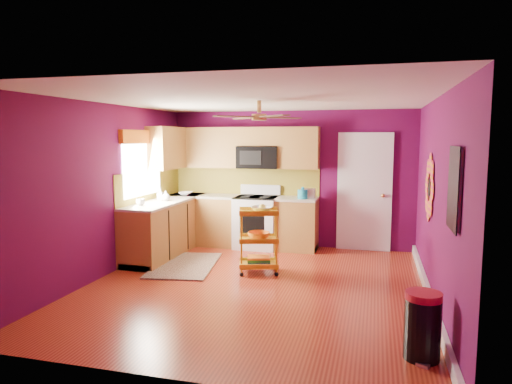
# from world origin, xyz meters

# --- Properties ---
(ground) EXTENTS (5.00, 5.00, 0.00)m
(ground) POSITION_xyz_m (0.00, 0.00, 0.00)
(ground) COLOR maroon
(ground) RESTS_ON ground
(room_envelope) EXTENTS (4.54, 5.04, 2.52)m
(room_envelope) POSITION_xyz_m (0.03, 0.00, 1.63)
(room_envelope) COLOR #53093D
(room_envelope) RESTS_ON ground
(lower_cabinets) EXTENTS (2.81, 2.31, 0.94)m
(lower_cabinets) POSITION_xyz_m (-1.35, 1.82, 0.43)
(lower_cabinets) COLOR brown
(lower_cabinets) RESTS_ON ground
(electric_range) EXTENTS (0.76, 0.66, 1.13)m
(electric_range) POSITION_xyz_m (-0.55, 2.17, 0.48)
(electric_range) COLOR white
(electric_range) RESTS_ON ground
(upper_cabinetry) EXTENTS (2.80, 2.30, 1.26)m
(upper_cabinetry) POSITION_xyz_m (-1.24, 2.17, 1.80)
(upper_cabinetry) COLOR brown
(upper_cabinetry) RESTS_ON ground
(left_window) EXTENTS (0.08, 1.35, 1.08)m
(left_window) POSITION_xyz_m (-2.22, 1.05, 1.74)
(left_window) COLOR white
(left_window) RESTS_ON ground
(panel_door) EXTENTS (0.95, 0.11, 2.15)m
(panel_door) POSITION_xyz_m (1.35, 2.47, 1.02)
(panel_door) COLOR white
(panel_door) RESTS_ON ground
(right_wall_art) EXTENTS (0.04, 2.74, 1.04)m
(right_wall_art) POSITION_xyz_m (2.23, -0.34, 1.44)
(right_wall_art) COLOR black
(right_wall_art) RESTS_ON ground
(ceiling_fan) EXTENTS (1.01, 1.01, 0.26)m
(ceiling_fan) POSITION_xyz_m (0.00, 0.20, 2.29)
(ceiling_fan) COLOR #BF8C3F
(ceiling_fan) RESTS_ON ground
(shag_rug) EXTENTS (1.15, 1.63, 0.02)m
(shag_rug) POSITION_xyz_m (-1.33, 0.68, 0.01)
(shag_rug) COLOR black
(shag_rug) RESTS_ON ground
(rolling_cart) EXTENTS (0.67, 0.56, 1.04)m
(rolling_cart) POSITION_xyz_m (-0.10, 0.63, 0.53)
(rolling_cart) COLOR gold
(rolling_cart) RESTS_ON ground
(trash_can) EXTENTS (0.43, 0.43, 0.62)m
(trash_can) POSITION_xyz_m (1.99, -1.58, 0.31)
(trash_can) COLOR black
(trash_can) RESTS_ON ground
(teal_kettle) EXTENTS (0.18, 0.18, 0.21)m
(teal_kettle) POSITION_xyz_m (0.30, 2.12, 1.02)
(teal_kettle) COLOR teal
(teal_kettle) RESTS_ON lower_cabinets
(toaster) EXTENTS (0.22, 0.15, 0.18)m
(toaster) POSITION_xyz_m (0.40, 2.18, 1.03)
(toaster) COLOR beige
(toaster) RESTS_ON lower_cabinets
(soap_bottle_a) EXTENTS (0.09, 0.10, 0.21)m
(soap_bottle_a) POSITION_xyz_m (-2.02, 1.28, 1.04)
(soap_bottle_a) COLOR #EA3F72
(soap_bottle_a) RESTS_ON lower_cabinets
(soap_bottle_b) EXTENTS (0.14, 0.14, 0.17)m
(soap_bottle_b) POSITION_xyz_m (-1.90, 1.23, 1.03)
(soap_bottle_b) COLOR white
(soap_bottle_b) RESTS_ON lower_cabinets
(counter_dish) EXTENTS (0.26, 0.26, 0.06)m
(counter_dish) POSITION_xyz_m (-1.89, 2.04, 0.97)
(counter_dish) COLOR white
(counter_dish) RESTS_ON lower_cabinets
(counter_cup) EXTENTS (0.13, 0.13, 0.11)m
(counter_cup) POSITION_xyz_m (-2.05, 0.64, 0.99)
(counter_cup) COLOR white
(counter_cup) RESTS_ON lower_cabinets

